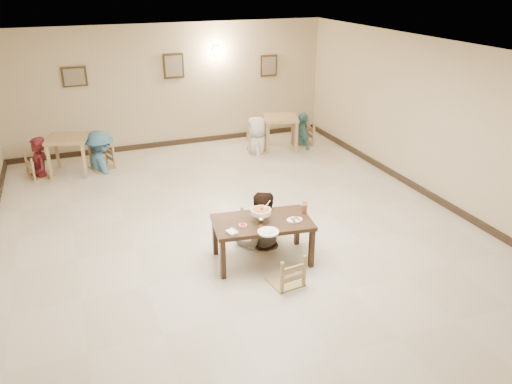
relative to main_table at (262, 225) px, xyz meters
name	(u,v)px	position (x,y,z in m)	size (l,w,h in m)	color
floor	(239,230)	(-0.01, 1.05, -0.61)	(10.00, 10.00, 0.00)	beige
ceiling	(236,52)	(-0.01, 1.05, 2.39)	(10.00, 10.00, 0.00)	silver
wall_back	(171,87)	(-0.01, 6.05, 0.89)	(10.00, 10.00, 0.00)	#C7B28E
wall_front	(456,348)	(-0.01, -3.95, 0.89)	(10.00, 10.00, 0.00)	#C7B28E
wall_right	(439,123)	(3.99, 1.05, 0.89)	(10.00, 10.00, 0.00)	#C7B28E
baseboard_back	(175,143)	(-0.01, 6.02, -0.55)	(8.00, 0.06, 0.12)	black
baseboard_right	(427,193)	(3.96, 1.05, -0.55)	(0.06, 10.00, 0.12)	black
picture_a	(74,77)	(-2.21, 6.01, 1.29)	(0.55, 0.04, 0.45)	#352511
picture_b	(174,66)	(0.09, 6.01, 1.39)	(0.50, 0.04, 0.60)	#352511
picture_c	(269,66)	(2.59, 6.01, 1.24)	(0.45, 0.04, 0.55)	#352511
wall_sconce	(217,51)	(1.19, 6.01, 1.69)	(0.16, 0.05, 0.22)	#FFD88C
main_table	(262,225)	(0.00, 0.00, 0.00)	(1.56, 1.01, 0.69)	#352114
chair_far	(256,214)	(0.14, 0.65, -0.13)	(0.45, 0.45, 0.95)	tan
chair_near	(286,255)	(0.08, -0.69, -0.14)	(0.44, 0.44, 0.93)	tan
main_diner	(260,193)	(0.18, 0.52, 0.29)	(0.87, 0.68, 1.80)	gray
curry_warmer	(261,212)	(-0.03, -0.01, 0.24)	(0.34, 0.31, 0.28)	silver
rice_plate_far	(260,212)	(0.07, 0.26, 0.09)	(0.30, 0.30, 0.07)	white
rice_plate_near	(268,232)	(-0.06, -0.38, 0.10)	(0.31, 0.31, 0.07)	white
fried_plate	(295,220)	(0.45, -0.18, 0.10)	(0.24, 0.24, 0.05)	white
chili_dish	(243,225)	(-0.33, -0.05, 0.09)	(0.12, 0.12, 0.03)	white
napkin_cutlery	(232,232)	(-0.55, -0.20, 0.09)	(0.18, 0.26, 0.03)	white
drink_glass	(304,208)	(0.71, 0.02, 0.16)	(0.08, 0.08, 0.16)	white
bg_table_left	(68,143)	(-2.57, 4.92, 0.09)	(1.01, 1.01, 0.84)	tan
bg_table_right	(281,122)	(2.42, 4.79, 0.07)	(1.04, 1.04, 0.82)	tan
bg_chair_ll	(38,156)	(-3.21, 4.94, -0.13)	(0.45, 0.45, 0.96)	tan
bg_chair_lr	(100,148)	(-1.92, 4.94, -0.11)	(0.47, 0.47, 0.99)	tan
bg_chair_rl	(257,133)	(1.77, 4.76, -0.12)	(0.46, 0.46, 0.98)	tan
bg_chair_rr	(303,124)	(3.06, 4.87, -0.07)	(0.51, 0.51, 1.08)	tan
bg_diner_a	(34,138)	(-3.21, 4.94, 0.28)	(0.64, 0.42, 1.76)	#57171E
bg_diner_b	(98,131)	(-1.92, 4.94, 0.28)	(1.15, 0.66, 1.77)	teal
bg_diner_c	(257,117)	(1.77, 4.76, 0.28)	(0.87, 0.57, 1.78)	silver
bg_diner_d	(303,113)	(3.06, 4.87, 0.24)	(0.99, 0.41, 1.69)	slate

